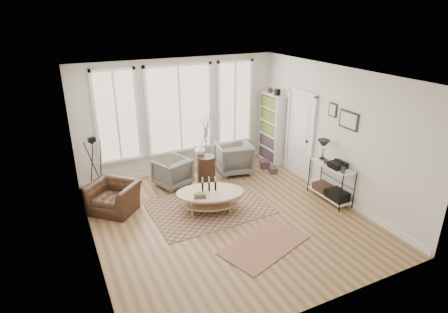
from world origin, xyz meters
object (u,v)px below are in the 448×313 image
bookcase (272,128)px  coffee_table (210,196)px  armchair_right (234,158)px  side_table (206,148)px  accent_chair (113,197)px  low_shelf (331,179)px  armchair_left (172,172)px

bookcase → coffee_table: size_ratio=1.27×
armchair_right → side_table: side_table is taller
accent_chair → coffee_table: bearing=16.4°
accent_chair → bookcase: bearing=54.6°
side_table → accent_chair: bearing=-168.9°
coffee_table → side_table: size_ratio=0.89×
low_shelf → accent_chair: (-4.41, 1.63, -0.20)m
low_shelf → armchair_right: (-1.23, 2.27, -0.11)m
accent_chair → low_shelf: bearing=23.0°
bookcase → armchair_left: 3.05m
low_shelf → armchair_right: 2.58m
side_table → armchair_left: bearing=170.9°
coffee_table → accent_chair: coffee_table is taller
armchair_left → armchair_right: 1.69m
bookcase → armchair_right: (-1.29, -0.25, -0.56)m
armchair_right → armchair_left: bearing=11.9°
side_table → low_shelf: bearing=-45.1°
bookcase → armchair_right: size_ratio=2.35×
low_shelf → armchair_left: (-2.91, 2.22, -0.17)m
low_shelf → armchair_left: 3.67m
side_table → bookcase: bearing=11.4°
coffee_table → accent_chair: bearing=153.1°
coffee_table → side_table: 1.57m
armchair_left → accent_chair: armchair_left is taller
bookcase → coffee_table: bearing=-145.7°
bookcase → accent_chair: (-4.47, -0.89, -0.65)m
coffee_table → low_shelf: bearing=-15.3°
armchair_left → accent_chair: bearing=0.7°
armchair_right → side_table: (-0.85, -0.18, 0.48)m
bookcase → armchair_left: size_ratio=2.73×
bookcase → armchair_left: (-2.97, -0.30, -0.61)m
armchair_left → armchair_right: (1.69, 0.05, 0.06)m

